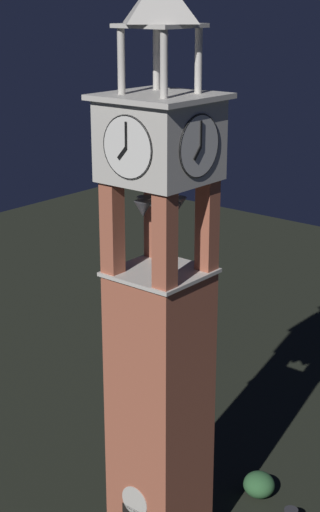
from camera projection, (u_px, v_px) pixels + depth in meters
The scene contains 2 objects.
clock_tower at pixel (160, 336), 25.23m from camera, with size 3.27×3.27×19.69m.
shrub_near_entry at pixel (259, 485), 30.39m from camera, with size 1.25×1.25×0.98m, color #336638.
Camera 1 is at (14.69, -17.81, 18.72)m, focal length 54.18 mm.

